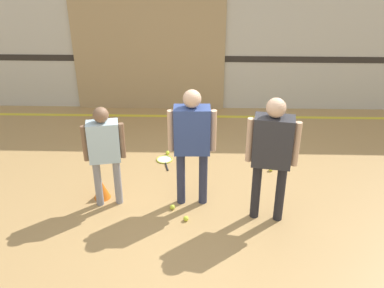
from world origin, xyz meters
name	(u,v)px	position (x,y,z in m)	size (l,w,h in m)	color
ground_plane	(204,211)	(0.00, 0.00, 0.00)	(16.00, 16.00, 0.00)	tan
wall_back	(206,29)	(0.00, 3.57, 1.60)	(16.00, 0.07, 3.20)	beige
wall_panel	(149,55)	(-1.09, 3.51, 1.09)	(2.93, 0.05, 2.18)	tan
floor_stripe	(205,116)	(0.00, 3.09, 0.00)	(14.40, 0.10, 0.01)	yellow
person_instructor	(192,136)	(-0.17, 0.20, 0.99)	(0.61, 0.26, 1.61)	#2D334C
person_student_left	(104,147)	(-1.28, 0.14, 0.86)	(0.52, 0.29, 1.40)	gray
person_student_right	(272,148)	(0.79, -0.11, 1.01)	(0.61, 0.33, 1.64)	#232328
racket_spare_on_floor	(165,160)	(-0.64, 1.32, 0.01)	(0.31, 0.50, 0.03)	#C6D838
tennis_ball_near_instructor	(186,218)	(-0.23, -0.21, 0.03)	(0.07, 0.07, 0.07)	#CCE038
tennis_ball_by_spare_racket	(168,153)	(-0.60, 1.53, 0.03)	(0.07, 0.07, 0.07)	#CCE038
tennis_ball_stray_left	(172,207)	(-0.42, 0.03, 0.03)	(0.07, 0.07, 0.07)	#CCE038
tennis_ball_stray_right	(271,169)	(1.01, 1.05, 0.03)	(0.07, 0.07, 0.07)	#CCE038
training_cone	(102,189)	(-1.41, 0.28, 0.14)	(0.23, 0.23, 0.28)	orange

